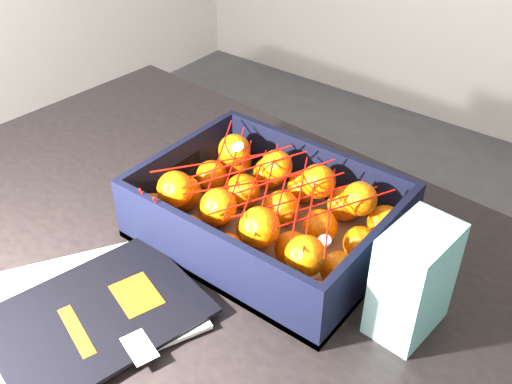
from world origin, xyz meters
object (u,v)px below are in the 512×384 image
Objects in this scene: table at (202,281)px; retail_carton at (413,280)px; magazine_stack at (88,310)px; produce_crate at (267,221)px.

retail_carton is (0.35, 0.04, 0.18)m from table.
table is 0.25m from magazine_stack.
retail_carton is at bearing 6.69° from table.
table is 3.20× the size of produce_crate.
produce_crate is at bearing 178.39° from retail_carton.
produce_crate is (0.10, 0.29, 0.03)m from magazine_stack.
table is 7.61× the size of retail_carton.
table is at bearing 87.19° from magazine_stack.
magazine_stack is 0.31m from produce_crate.
table is 0.17m from produce_crate.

